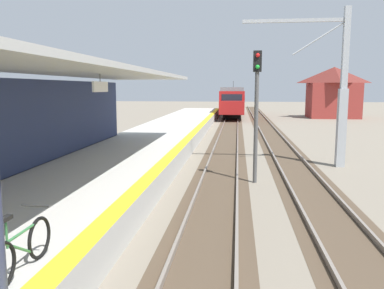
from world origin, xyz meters
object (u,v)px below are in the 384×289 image
(bicycle_beside_commuter, at_px, (22,249))
(distant_trackside_house, at_px, (333,91))
(catenary_pylon_far_side, at_px, (337,92))
(rail_signal_post, at_px, (256,103))
(approaching_train, at_px, (233,100))

(bicycle_beside_commuter, xyz_separation_m, distant_trackside_house, (15.31, 46.39, 2.04))
(distant_trackside_house, bearing_deg, catenary_pylon_far_side, -102.77)
(rail_signal_post, bearing_deg, catenary_pylon_far_side, 43.86)
(catenary_pylon_far_side, bearing_deg, approaching_train, 98.86)
(catenary_pylon_far_side, bearing_deg, distant_trackside_house, 77.23)
(approaching_train, height_order, bicycle_beside_commuter, approaching_train)
(bicycle_beside_commuter, height_order, distant_trackside_house, distant_trackside_house)
(bicycle_beside_commuter, bearing_deg, approaching_train, 86.88)
(bicycle_beside_commuter, bearing_deg, catenary_pylon_far_side, 60.26)
(bicycle_beside_commuter, relative_size, distant_trackside_house, 0.28)
(approaching_train, xyz_separation_m, catenary_pylon_far_side, (5.33, -34.20, 1.43))
(approaching_train, xyz_separation_m, rail_signal_post, (1.41, -37.97, 1.02))
(approaching_train, distance_m, rail_signal_post, 38.01)
(approaching_train, height_order, distant_trackside_house, distant_trackside_house)
(rail_signal_post, bearing_deg, bicycle_beside_commuter, -111.68)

